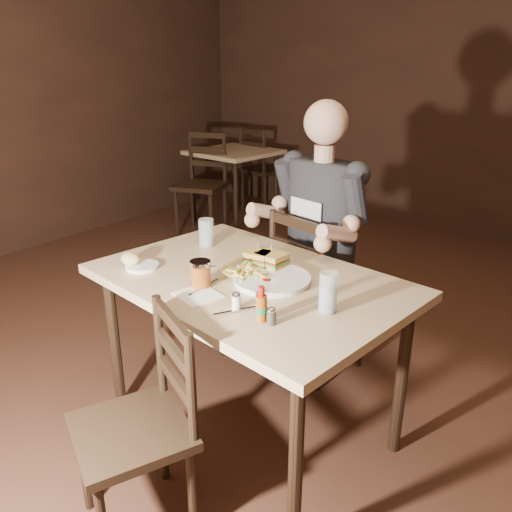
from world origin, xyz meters
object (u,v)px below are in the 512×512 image
Objects in this scene: main_table at (249,293)px; side_plate at (142,267)px; diner at (317,202)px; hot_sauce at (261,304)px; bg_chair_far at (264,170)px; glass_right at (328,292)px; chair_far at (319,291)px; bg_chair_near at (200,185)px; glass_left at (206,233)px; chair_near at (131,431)px; bg_table at (234,159)px; dinner_plate at (272,280)px; syrup_dispenser at (201,274)px.

side_plate is at bearing -155.88° from main_table.
main_table is at bearing -74.29° from diner.
hot_sauce is at bearing -46.47° from main_table.
bg_chair_far is at bearing 142.81° from diner.
glass_right reaches higher than side_plate.
bg_chair_near is at bearing -20.40° from chair_far.
chair_near is at bearing -65.53° from glass_left.
glass_left is at bearing -53.93° from bg_table.
bg_chair_near is 3.08m from dinner_plate.
glass_right is at bearing 7.60° from side_plate.
bg_table is at bearing 134.53° from syrup_dispenser.
chair_far is at bearing 92.45° from syrup_dispenser.
diner reaches higher than main_table.
chair_far is 7.05× the size of hot_sauce.
chair_near is at bearing -72.04° from syrup_dispenser.
syrup_dispenser is (-0.21, -0.20, 0.05)m from dinner_plate.
bg_chair_far is at bearing 90.00° from bg_table.
diner reaches higher than bg_table.
syrup_dispenser reaches higher than main_table.
glass_right reaches higher than bg_table.
syrup_dispenser is at bearing -82.22° from diner.
bg_chair_near reaches higher than chair_near.
diner is 6.48× the size of glass_right.
bg_chair_far is 0.97× the size of diner.
bg_table is at bearing 126.07° from glass_left.
dinner_plate reaches higher than bg_table.
chair_near is 0.84m from glass_right.
diner is at bearing 115.12° from chair_near.
chair_far is at bearing 100.91° from dinner_plate.
main_table is at bearing 133.53° from hot_sauce.
syrup_dispenser is at bearing -51.12° from glass_left.
side_plate is (-0.54, -0.21, -0.00)m from dinner_plate.
side_plate is (-0.85, -0.11, -0.07)m from glass_right.
diner is 0.80m from syrup_dispenser.
main_table is 9.24× the size of glass_right.
bg_chair_far reaches higher than chair_far.
hot_sauce is at bearing -49.93° from bg_table.
chair_far is at bearing 49.99° from glass_left.
main_table is at bearing 113.04° from chair_near.
bg_chair_near is at bearing 136.08° from hot_sauce.
bg_chair_near is at bearing 133.27° from glass_left.
glass_left reaches higher than chair_near.
bg_chair_near is 6.51× the size of glass_right.
bg_chair_near reaches higher than syrup_dispenser.
side_plate is at bearing -104.20° from diner.
glass_left is (-0.39, 0.85, 0.42)m from chair_near.
chair_near is 1.38m from diner.
dinner_plate is 2.30× the size of glass_left.
side_plate is at bearing 76.56° from chair_far.
glass_left is at bearing 136.95° from syrup_dispenser.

